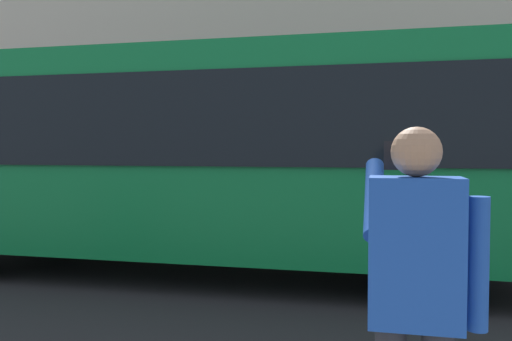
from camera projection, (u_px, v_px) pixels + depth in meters
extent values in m
plane|color=#232326|center=(367.00, 281.00, 6.99)|extent=(60.00, 60.00, 0.00)
cube|color=#0F7238|center=(202.00, 152.00, 7.38)|extent=(9.00, 2.50, 2.60)
cube|color=black|center=(166.00, 119.00, 6.13)|extent=(7.60, 0.06, 1.10)
cylinder|color=black|center=(59.00, 221.00, 9.18)|extent=(1.00, 0.28, 1.00)
cylinder|color=black|center=(419.00, 233.00, 7.81)|extent=(1.00, 0.28, 1.00)
cylinder|color=black|center=(434.00, 265.00, 5.67)|extent=(1.00, 0.28, 1.00)
cube|color=#1E4CAD|center=(415.00, 252.00, 2.32)|extent=(0.40, 0.24, 0.66)
sphere|color=#A87A5B|center=(416.00, 152.00, 2.31)|extent=(0.22, 0.22, 0.22)
cylinder|color=#1E4CAD|center=(478.00, 264.00, 2.27)|extent=(0.09, 0.09, 0.58)
cylinder|color=#1E4CAD|center=(374.00, 198.00, 2.51)|extent=(0.09, 0.48, 0.37)
cube|color=black|center=(391.00, 155.00, 2.62)|extent=(0.07, 0.01, 0.14)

